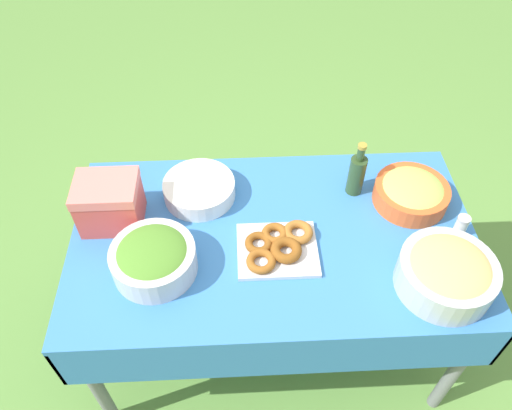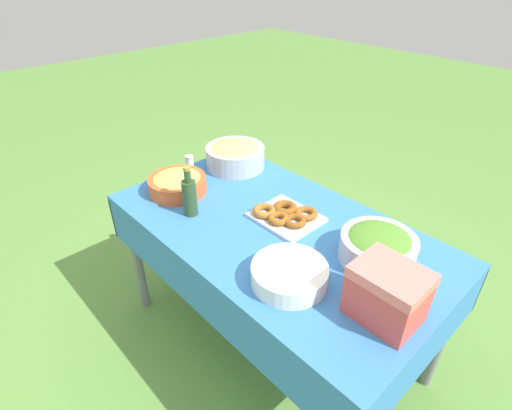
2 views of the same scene
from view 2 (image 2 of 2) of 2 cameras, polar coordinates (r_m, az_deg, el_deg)
ground_plane at (r=2.25m, az=2.28°, el=-18.52°), size 14.00×14.00×0.00m
picnic_table at (r=1.79m, az=2.73°, el=-5.49°), size 1.48×0.84×0.74m
salad_bowl at (r=1.59m, az=17.04°, el=-5.58°), size 0.29×0.29×0.12m
pasta_bowl at (r=2.19m, az=-2.99°, el=7.20°), size 0.32×0.32×0.14m
donut_platter at (r=1.77m, az=4.22°, el=-1.44°), size 0.29×0.25×0.05m
plate_stack at (r=1.45m, az=4.79°, el=-9.86°), size 0.28×0.28×0.07m
olive_oil_bottle at (r=1.79m, az=-9.47°, el=1.27°), size 0.06×0.06×0.24m
fruit_bowl at (r=1.99m, az=-11.16°, el=3.12°), size 0.28×0.28×0.10m
cooler_box at (r=1.35m, az=18.24°, el=-11.93°), size 0.22×0.18×0.19m
salt_shaker at (r=2.17m, az=-9.45°, el=5.86°), size 0.05×0.05×0.09m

